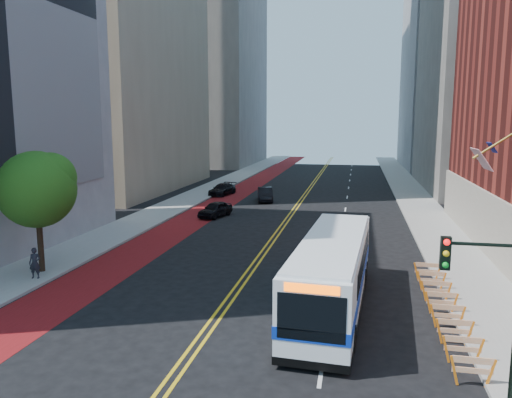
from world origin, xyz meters
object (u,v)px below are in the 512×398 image
(transit_bus, at_px, (332,272))
(car_b, at_px, (265,194))
(car_a, at_px, (215,209))
(car_c, at_px, (222,189))
(traffic_signal, at_px, (485,291))
(street_tree, at_px, (38,186))
(pedestrian, at_px, (35,263))

(transit_bus, height_order, car_b, transit_bus)
(car_a, bearing_deg, car_c, 117.95)
(traffic_signal, relative_size, car_b, 1.16)
(street_tree, relative_size, car_b, 1.53)
(car_b, height_order, car_c, car_b)
(car_c, relative_size, pedestrian, 2.74)
(transit_bus, distance_m, car_a, 23.06)
(traffic_signal, bearing_deg, street_tree, 155.18)
(car_b, bearing_deg, pedestrian, -116.82)
(traffic_signal, distance_m, car_a, 31.84)
(street_tree, distance_m, traffic_signal, 22.79)
(car_a, bearing_deg, transit_bus, -45.33)
(car_a, distance_m, pedestrian, 19.66)
(car_c, xyz_separation_m, pedestrian, (-1.54, -31.99, 0.32))
(car_c, height_order, pedestrian, pedestrian)
(street_tree, height_order, car_b, street_tree)
(street_tree, relative_size, car_c, 1.48)
(car_a, height_order, car_b, car_b)
(street_tree, bearing_deg, pedestrian, -72.39)
(transit_bus, bearing_deg, traffic_signal, -54.53)
(pedestrian, bearing_deg, car_b, 64.19)
(car_a, height_order, car_c, car_a)
(transit_bus, bearing_deg, car_c, 116.90)
(car_b, bearing_deg, street_tree, -118.22)
(car_c, bearing_deg, car_a, -66.38)
(car_c, bearing_deg, car_b, -19.42)
(street_tree, xyz_separation_m, traffic_signal, (20.66, -9.55, -1.19))
(traffic_signal, bearing_deg, car_b, 109.53)
(traffic_signal, height_order, transit_bus, traffic_signal)
(traffic_signal, xyz_separation_m, car_b, (-13.12, 36.99, -3.00))
(street_tree, bearing_deg, traffic_signal, -24.82)
(transit_bus, bearing_deg, street_tree, 175.90)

